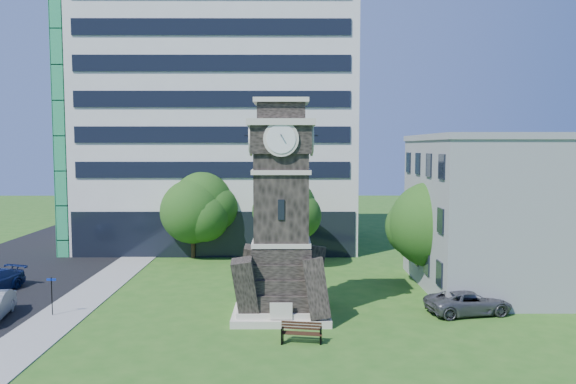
{
  "coord_description": "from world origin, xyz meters",
  "views": [
    {
      "loc": [
        3.26,
        -29.52,
        9.6
      ],
      "look_at": [
        3.39,
        7.23,
        6.61
      ],
      "focal_mm": 35.0,
      "sensor_mm": 36.0,
      "label": 1
    }
  ],
  "objects_px": {
    "car_east_lot": "(469,302)",
    "park_bench": "(302,332)",
    "clock_tower": "(281,223)",
    "street_sign": "(52,292)"
  },
  "relations": [
    {
      "from": "clock_tower",
      "to": "car_east_lot",
      "type": "bearing_deg",
      "value": 0.07
    },
    {
      "from": "car_east_lot",
      "to": "park_bench",
      "type": "distance_m",
      "value": 10.84
    },
    {
      "from": "clock_tower",
      "to": "park_bench",
      "type": "relative_size",
      "value": 6.13
    },
    {
      "from": "clock_tower",
      "to": "car_east_lot",
      "type": "relative_size",
      "value": 2.49
    },
    {
      "from": "clock_tower",
      "to": "street_sign",
      "type": "bearing_deg",
      "value": -178.55
    },
    {
      "from": "car_east_lot",
      "to": "park_bench",
      "type": "bearing_deg",
      "value": 104.61
    },
    {
      "from": "car_east_lot",
      "to": "park_bench",
      "type": "xyz_separation_m",
      "value": [
        -9.73,
        -4.77,
        -0.14
      ]
    },
    {
      "from": "park_bench",
      "to": "street_sign",
      "type": "bearing_deg",
      "value": 171.77
    },
    {
      "from": "clock_tower",
      "to": "street_sign",
      "type": "relative_size",
      "value": 5.48
    },
    {
      "from": "car_east_lot",
      "to": "street_sign",
      "type": "height_order",
      "value": "street_sign"
    }
  ]
}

